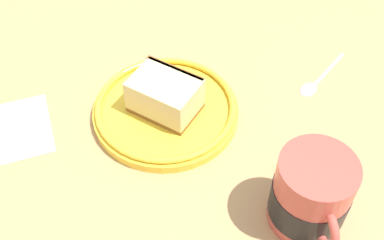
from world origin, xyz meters
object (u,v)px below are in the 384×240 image
at_px(small_plate, 163,111).
at_px(teaspoon, 315,81).
at_px(tea_mug, 311,195).
at_px(cake_slice, 163,95).

xyz_separation_m(small_plate, teaspoon, (0.06, 0.21, -0.01)).
bearing_deg(tea_mug, cake_slice, -166.55).
xyz_separation_m(tea_mug, teaspoon, (-0.15, 0.15, -0.04)).
height_order(small_plate, tea_mug, tea_mug).
bearing_deg(teaspoon, tea_mug, -45.66).
height_order(cake_slice, teaspoon, cake_slice).
relative_size(cake_slice, tea_mug, 1.00).
bearing_deg(small_plate, tea_mug, 14.13).
xyz_separation_m(cake_slice, tea_mug, (0.21, 0.05, 0.01)).
height_order(small_plate, teaspoon, small_plate).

